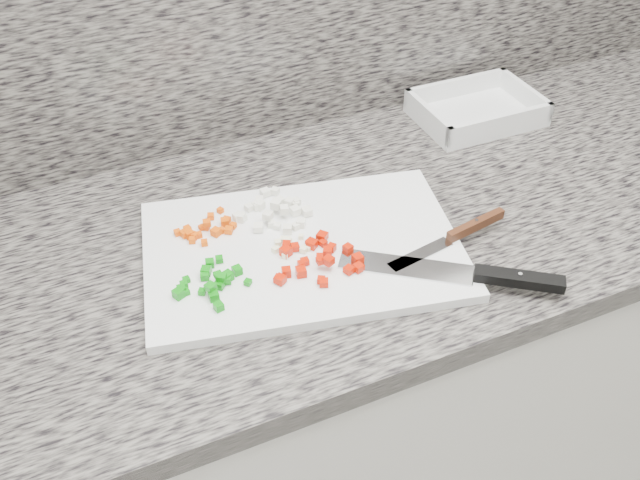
{
  "coord_description": "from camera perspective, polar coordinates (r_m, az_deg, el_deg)",
  "views": [
    {
      "loc": [
        -0.43,
        0.62,
        1.62
      ],
      "look_at": [
        -0.1,
        1.37,
        0.94
      ],
      "focal_mm": 40.0,
      "sensor_mm": 36.0,
      "label": 1
    }
  ],
  "objects": [
    {
      "name": "countertop",
      "position": [
        1.18,
        2.86,
        1.29
      ],
      "size": [
        3.96,
        0.64,
        0.04
      ],
      "primitive_type": "cube",
      "color": "#625E56",
      "rests_on": "cabinet"
    },
    {
      "name": "red_pepper_pile",
      "position": [
        1.05,
        -0.41,
        -1.49
      ],
      "size": [
        0.14,
        0.12,
        0.02
      ],
      "color": "#BF1702",
      "rests_on": "cutting_board"
    },
    {
      "name": "carrot_pile",
      "position": [
        1.12,
        -9.03,
        0.88
      ],
      "size": [
        0.1,
        0.08,
        0.02
      ],
      "color": "#DE4D04",
      "rests_on": "cutting_board"
    },
    {
      "name": "green_pepper_pile",
      "position": [
        1.03,
        -8.71,
        -3.32
      ],
      "size": [
        0.11,
        0.11,
        0.02
      ],
      "color": "#0B7C0C",
      "rests_on": "cutting_board"
    },
    {
      "name": "garlic_pile",
      "position": [
        1.08,
        -2.33,
        -0.45
      ],
      "size": [
        0.07,
        0.05,
        0.01
      ],
      "color": "#F7F0BF",
      "rests_on": "cutting_board"
    },
    {
      "name": "cabinet",
      "position": [
        1.51,
        2.3,
        -12.18
      ],
      "size": [
        3.92,
        0.62,
        0.86
      ],
      "primitive_type": "cube",
      "color": "silver",
      "rests_on": "ground"
    },
    {
      "name": "onion_pile",
      "position": [
        1.14,
        -3.78,
        2.37
      ],
      "size": [
        0.12,
        0.12,
        0.02
      ],
      "color": "white",
      "rests_on": "cutting_board"
    },
    {
      "name": "chef_knife",
      "position": [
        1.05,
        12.64,
        -2.72
      ],
      "size": [
        0.28,
        0.22,
        0.02
      ],
      "rotation": [
        0.0,
        0.0,
        -0.63
      ],
      "color": "#BBBDC2",
      "rests_on": "cutting_board"
    },
    {
      "name": "cutting_board",
      "position": [
        1.09,
        -1.39,
        -0.79
      ],
      "size": [
        0.53,
        0.41,
        0.02
      ],
      "primitive_type": "cube",
      "rotation": [
        0.0,
        0.0,
        -0.21
      ],
      "color": "white",
      "rests_on": "countertop"
    },
    {
      "name": "paring_knife",
      "position": [
        1.12,
        11.3,
        0.62
      ],
      "size": [
        0.22,
        0.06,
        0.02
      ],
      "rotation": [
        0.0,
        0.0,
        0.17
      ],
      "color": "#BBBDC2",
      "rests_on": "cutting_board"
    },
    {
      "name": "tray",
      "position": [
        1.45,
        12.41,
        10.04
      ],
      "size": [
        0.23,
        0.17,
        0.05
      ],
      "rotation": [
        0.0,
        0.0,
        -0.01
      ],
      "color": "silver",
      "rests_on": "countertop"
    }
  ]
}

